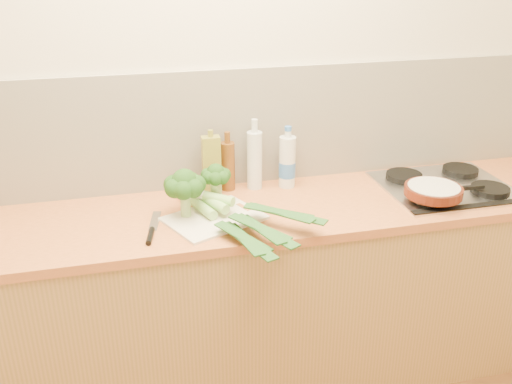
{
  "coord_description": "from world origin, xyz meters",
  "views": [
    {
      "loc": [
        -0.42,
        -0.94,
        1.95
      ],
      "look_at": [
        0.09,
        1.1,
        1.02
      ],
      "focal_mm": 40.0,
      "sensor_mm": 36.0,
      "label": 1
    }
  ],
  "objects_px": {
    "chopping_board": "(214,218)",
    "chefs_knife": "(151,232)",
    "gas_hob": "(446,185)",
    "skillet": "(434,190)"
  },
  "relations": [
    {
      "from": "chopping_board",
      "to": "gas_hob",
      "type": "bearing_deg",
      "value": -21.04
    },
    {
      "from": "chopping_board",
      "to": "chefs_knife",
      "type": "relative_size",
      "value": 1.26
    },
    {
      "from": "gas_hob",
      "to": "chefs_knife",
      "type": "xyz_separation_m",
      "value": [
        -1.36,
        -0.13,
        -0.01
      ]
    },
    {
      "from": "chopping_board",
      "to": "chefs_knife",
      "type": "distance_m",
      "value": 0.27
    },
    {
      "from": "chefs_knife",
      "to": "skillet",
      "type": "height_order",
      "value": "skillet"
    },
    {
      "from": "chopping_board",
      "to": "chefs_knife",
      "type": "height_order",
      "value": "chefs_knife"
    },
    {
      "from": "gas_hob",
      "to": "skillet",
      "type": "xyz_separation_m",
      "value": [
        -0.15,
        -0.13,
        0.05
      ]
    },
    {
      "from": "chefs_knife",
      "to": "gas_hob",
      "type": "bearing_deg",
      "value": 16.78
    },
    {
      "from": "gas_hob",
      "to": "chefs_knife",
      "type": "distance_m",
      "value": 1.37
    },
    {
      "from": "gas_hob",
      "to": "chopping_board",
      "type": "relative_size",
      "value": 1.56
    }
  ]
}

